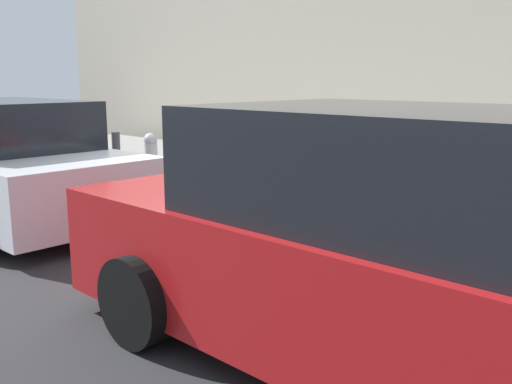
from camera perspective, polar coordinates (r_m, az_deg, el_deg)
ground_plane at (r=7.86m, az=-9.35°, el=-2.16°), size 40.00×40.00×0.00m
sidewalk_curb at (r=9.52m, az=2.74°, el=0.76°), size 18.00×5.00×0.14m
suitcase_maroon_0 at (r=6.07m, az=15.69°, el=-1.86°), size 0.42×0.24×0.89m
suitcase_silver_1 at (r=6.38m, az=12.55°, el=-0.54°), size 0.42×0.25×1.07m
suitcase_olive_2 at (r=6.63m, az=9.03°, el=-0.83°), size 0.42×0.29×0.64m
suitcase_black_3 at (r=6.89m, az=5.82°, el=0.18°), size 0.44×0.21×0.94m
suitcase_navy_4 at (r=7.06m, az=2.39°, el=0.84°), size 0.36×0.23×0.98m
suitcase_teal_5 at (r=7.39m, az=0.47°, el=1.01°), size 0.35×0.23×0.92m
suitcase_red_6 at (r=7.74m, az=-1.77°, el=1.28°), size 0.47×0.28×0.88m
suitcase_maroon_7 at (r=8.01m, az=-4.91°, el=1.93°), size 0.44×0.23×0.80m
suitcase_silver_8 at (r=8.49m, az=-6.44°, el=2.12°), size 0.50×0.29×0.71m
fire_hydrant at (r=9.15m, az=-10.44°, el=3.35°), size 0.39×0.21×0.83m
bollard_post at (r=9.69m, az=-13.77°, el=3.46°), size 0.14×0.14×0.81m
parked_car_red_0 at (r=3.60m, az=14.41°, el=-5.86°), size 4.74×2.11×1.64m
parked_car_white_1 at (r=8.21m, az=-24.18°, el=2.70°), size 4.72×2.17×1.53m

